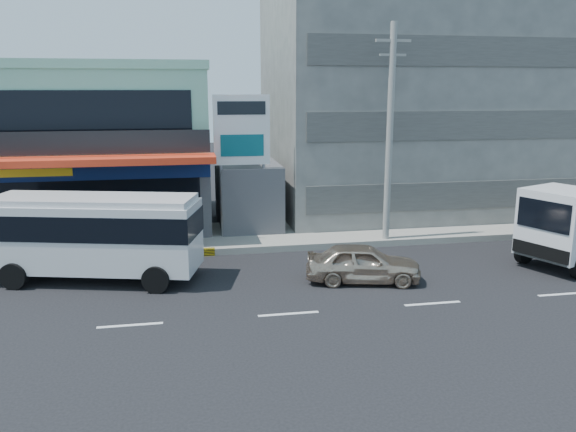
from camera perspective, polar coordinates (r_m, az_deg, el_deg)
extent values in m
plane|color=black|center=(18.53, 0.06, -9.93)|extent=(120.00, 120.00, 0.00)
cube|color=gray|center=(28.41, 6.52, -1.55)|extent=(70.00, 5.00, 0.30)
cube|color=#444549|center=(31.62, -19.18, 2.71)|extent=(12.00, 10.00, 4.00)
cube|color=#8DC9AF|center=(31.22, -19.72, 9.96)|extent=(12.00, 10.00, 4.00)
cube|color=red|center=(25.66, -21.41, 5.20)|extent=(12.40, 1.80, 0.30)
cube|color=#0B1B4E|center=(26.46, -21.02, 4.23)|extent=(12.00, 0.12, 0.80)
cube|color=black|center=(26.73, -20.75, 1.06)|extent=(11.00, 0.06, 2.60)
cube|color=gray|center=(34.40, 12.28, 12.27)|extent=(16.00, 12.00, 14.00)
cube|color=#444549|center=(29.48, -4.18, 2.21)|extent=(3.00, 6.00, 3.50)
cylinder|color=slate|center=(28.21, -4.01, 5.49)|extent=(1.50, 1.50, 0.15)
cylinder|color=gray|center=(26.35, -6.81, 4.19)|extent=(0.16, 0.16, 6.50)
cylinder|color=gray|center=(26.55, -2.49, 4.33)|extent=(0.16, 0.16, 6.50)
cube|color=white|center=(26.20, -4.72, 8.70)|extent=(2.60, 0.18, 3.20)
cylinder|color=#999993|center=(25.95, 10.27, 7.84)|extent=(0.30, 0.30, 10.00)
cube|color=#999993|center=(25.94, 10.66, 17.12)|extent=(1.60, 0.12, 0.12)
cube|color=#999993|center=(25.90, 10.60, 15.79)|extent=(1.20, 0.10, 0.10)
cube|color=silver|center=(22.37, -19.01, -1.87)|extent=(8.08, 4.28, 2.54)
cube|color=black|center=(22.26, -19.10, -0.63)|extent=(8.14, 4.34, 0.94)
cube|color=silver|center=(22.08, -19.27, 1.60)|extent=(7.81, 4.01, 0.22)
cylinder|color=black|center=(22.85, -26.10, -5.50)|extent=(1.04, 0.55, 0.99)
cylinder|color=black|center=(24.87, -23.35, -3.81)|extent=(1.04, 0.55, 0.99)
cylinder|color=black|center=(20.73, -13.27, -6.30)|extent=(1.04, 0.55, 0.99)
cylinder|color=black|center=(22.94, -11.49, -4.34)|extent=(1.04, 0.55, 0.99)
imported|color=#C8B198|center=(21.44, 7.64, -4.75)|extent=(4.58, 2.63, 1.47)
cube|color=silver|center=(24.96, 25.98, -0.62)|extent=(3.27, 3.27, 2.70)
cylinder|color=black|center=(25.55, 22.90, -3.29)|extent=(1.08, 0.70, 1.04)
cylinder|color=black|center=(28.76, 27.17, -1.98)|extent=(1.08, 0.70, 1.04)
imported|color=#4F190B|center=(25.66, -26.84, -3.89)|extent=(1.62, 1.04, 0.80)
imported|color=#66594C|center=(25.45, -27.03, -2.11)|extent=(0.52, 0.63, 1.47)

